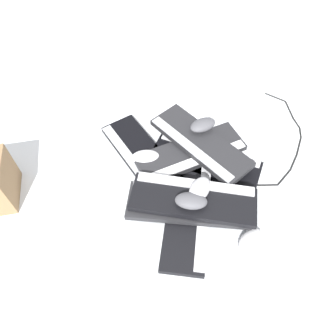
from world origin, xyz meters
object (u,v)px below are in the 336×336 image
keyboard_3 (189,204)px  mouse_6 (203,125)px  keyboard_0 (188,215)px  mouse_3 (200,189)px  keyboard_2 (142,155)px  keyboard_1 (206,161)px  mouse_5 (214,110)px  keyboard_6 (193,199)px  keyboard_4 (191,153)px  mouse_2 (146,157)px  mouse_0 (244,165)px  mouse_1 (251,241)px  keyboard_5 (200,143)px  mouse_4 (191,201)px

keyboard_3 → mouse_6: (-0.32, 0.09, 0.07)m
keyboard_0 → mouse_3: mouse_3 is taller
mouse_3 → keyboard_2: bearing=70.6°
keyboard_1 → mouse_5: bearing=164.9°
keyboard_6 → keyboard_4: bearing=175.4°
mouse_2 → mouse_6: (-0.10, 0.24, 0.06)m
mouse_0 → keyboard_1: bearing=-26.6°
keyboard_4 → mouse_2: bearing=-86.6°
keyboard_1 → keyboard_6: size_ratio=1.00×
mouse_1 → mouse_3: bearing=92.9°
keyboard_4 → mouse_6: 0.12m
mouse_0 → mouse_3: (0.16, -0.21, 0.09)m
keyboard_2 → mouse_0: (0.08, 0.41, 0.01)m
keyboard_0 → mouse_5: 0.55m
keyboard_0 → keyboard_6: bearing=147.7°
keyboard_0 → keyboard_6: keyboard_6 is taller
keyboard_6 → mouse_3: bearing=123.7°
keyboard_0 → keyboard_4: keyboard_4 is taller
mouse_1 → mouse_2: size_ratio=1.00×
mouse_2 → mouse_1: bearing=132.3°
keyboard_1 → keyboard_2: bearing=-100.5°
keyboard_5 → mouse_4: (0.28, -0.07, 0.04)m
mouse_4 → keyboard_0: bearing=14.5°
mouse_1 → keyboard_0: bearing=107.6°
keyboard_3 → keyboard_4: 0.23m
mouse_1 → keyboard_2: bearing=89.9°
keyboard_2 → mouse_3: (0.24, 0.20, 0.10)m
keyboard_1 → keyboard_4: 0.07m
keyboard_3 → mouse_1: size_ratio=4.17×
keyboard_2 → keyboard_3: bearing=32.5°
keyboard_4 → mouse_0: 0.22m
keyboard_3 → keyboard_4: size_ratio=0.99×
keyboard_5 → mouse_4: bearing=-13.8°
keyboard_5 → mouse_3: bearing=-8.3°
keyboard_2 → keyboard_6: bearing=35.0°
mouse_4 → mouse_6: same height
mouse_0 → mouse_2: (-0.05, -0.39, 0.03)m
mouse_0 → keyboard_0: bearing=26.7°
mouse_4 → mouse_5: 0.55m
keyboard_0 → mouse_4: 0.10m
mouse_3 → mouse_5: mouse_3 is taller
keyboard_1 → mouse_2: bearing=-92.3°
keyboard_1 → keyboard_5: keyboard_5 is taller
mouse_0 → mouse_6: bearing=-56.2°
keyboard_0 → keyboard_3: 0.04m
keyboard_5 → mouse_5: bearing=157.4°
keyboard_3 → mouse_5: 0.52m
keyboard_0 → mouse_2: mouse_2 is taller
keyboard_4 → keyboard_2: bearing=-97.8°
mouse_5 → mouse_1: bearing=-169.9°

